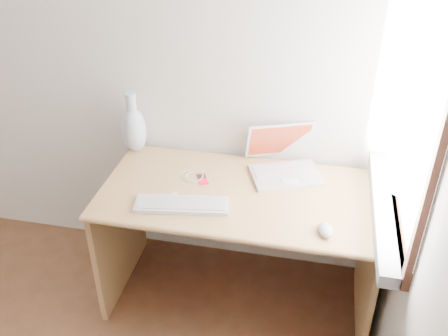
% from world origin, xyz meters
% --- Properties ---
extents(back_wall, '(3.50, 0.04, 2.60)m').
position_xyz_m(back_wall, '(0.00, 1.75, 1.30)').
color(back_wall, white).
rests_on(back_wall, floor).
extents(window, '(0.11, 0.99, 1.10)m').
position_xyz_m(window, '(1.72, 1.30, 1.28)').
color(window, white).
rests_on(window, right_wall).
extents(desk, '(1.37, 0.68, 0.72)m').
position_xyz_m(desk, '(1.02, 1.46, 0.52)').
color(desk, tan).
rests_on(desk, floor).
extents(laptop, '(0.41, 0.40, 0.24)m').
position_xyz_m(laptop, '(1.23, 1.61, 0.78)').
color(laptop, silver).
rests_on(laptop, desk).
extents(external_keyboard, '(0.46, 0.20, 0.02)m').
position_xyz_m(external_keyboard, '(0.77, 1.21, 0.73)').
color(external_keyboard, white).
rests_on(external_keyboard, desk).
extents(mouse, '(0.09, 0.12, 0.04)m').
position_xyz_m(mouse, '(1.44, 1.15, 0.74)').
color(mouse, silver).
rests_on(mouse, desk).
extents(ipod, '(0.08, 0.11, 0.01)m').
position_xyz_m(ipod, '(0.81, 1.45, 0.73)').
color(ipod, red).
rests_on(ipod, desk).
extents(cable_coil, '(0.14, 0.14, 0.01)m').
position_xyz_m(cable_coil, '(0.76, 1.47, 0.73)').
color(cable_coil, white).
rests_on(cable_coil, desk).
extents(remote, '(0.06, 0.08, 0.01)m').
position_xyz_m(remote, '(0.70, 1.27, 0.73)').
color(remote, white).
rests_on(remote, desk).
extents(vase, '(0.14, 0.14, 0.35)m').
position_xyz_m(vase, '(0.38, 1.66, 0.86)').
color(vase, silver).
rests_on(vase, desk).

